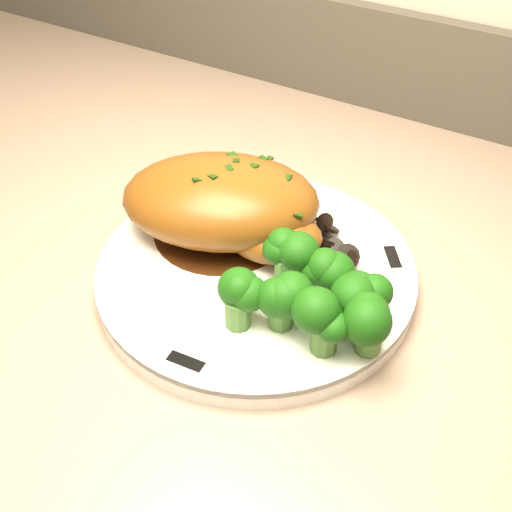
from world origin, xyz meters
The scene contains 9 objects.
counter centered at (-0.20, 1.67, 0.46)m, with size 2.13×0.70×1.04m.
plate centered at (0.16, 1.64, 0.93)m, with size 0.27×0.27×0.02m, color white.
rim_accent_0 centered at (0.25, 1.71, 0.94)m, with size 0.03×0.01×0.00m, color black.
rim_accent_1 centered at (0.05, 1.69, 0.94)m, with size 0.03×0.01×0.00m, color black.
rim_accent_2 centered at (0.17, 1.53, 0.94)m, with size 0.03×0.01×0.00m, color black.
gravy_pool centered at (0.11, 1.67, 0.94)m, with size 0.12×0.12×0.00m, color #351909.
chicken_breast centered at (0.12, 1.67, 0.97)m, with size 0.21×0.18×0.07m.
mushroom_pile centered at (0.20, 1.69, 0.94)m, with size 0.08×0.06×0.02m.
broccoli_florets centered at (0.23, 1.61, 0.97)m, with size 0.12×0.10×0.05m.
Camera 1 is at (0.37, 1.29, 1.30)m, focal length 45.00 mm.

